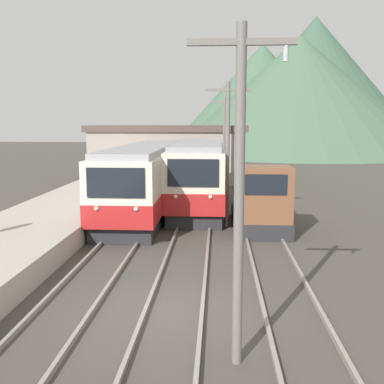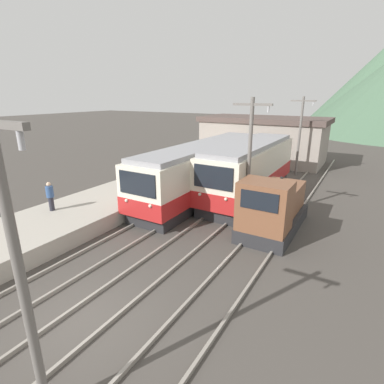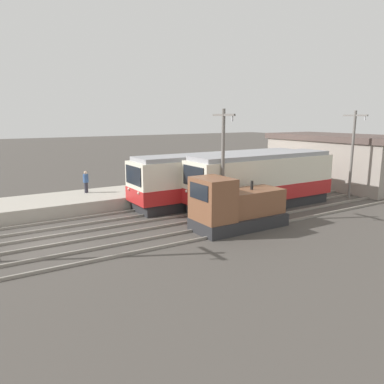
% 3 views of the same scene
% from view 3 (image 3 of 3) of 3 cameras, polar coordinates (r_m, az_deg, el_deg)
% --- Properties ---
extents(ground_plane, '(200.00, 200.00, 0.00)m').
position_cam_3_polar(ground_plane, '(20.29, -21.21, -7.05)').
color(ground_plane, '#47423D').
extents(platform_left, '(4.50, 54.00, 0.83)m').
position_cam_3_polar(platform_left, '(26.15, -23.91, -2.27)').
color(platform_left, '#ADA599').
rests_on(platform_left, ground).
extents(track_left, '(1.54, 60.00, 0.14)m').
position_cam_3_polar(track_left, '(22.73, -22.49, -5.01)').
color(track_left, gray).
rests_on(track_left, ground).
extents(track_center, '(1.54, 60.00, 0.14)m').
position_cam_3_polar(track_center, '(20.08, -21.11, -7.02)').
color(track_center, gray).
rests_on(track_center, ground).
extents(track_right, '(1.54, 60.00, 0.14)m').
position_cam_3_polar(track_right, '(17.29, -19.16, -9.84)').
color(track_right, gray).
rests_on(track_right, ground).
extents(commuter_train_left, '(2.84, 14.16, 3.61)m').
position_cam_3_polar(commuter_train_left, '(27.40, 4.75, 1.96)').
color(commuter_train_left, '#28282B').
rests_on(commuter_train_left, ground).
extents(commuter_train_center, '(2.84, 11.13, 3.74)m').
position_cam_3_polar(commuter_train_center, '(26.00, 10.53, 1.42)').
color(commuter_train_center, '#28282B').
rests_on(commuter_train_center, ground).
extents(shunting_locomotive, '(2.40, 5.43, 3.00)m').
position_cam_3_polar(shunting_locomotive, '(20.91, 6.59, -2.35)').
color(shunting_locomotive, '#28282B').
rests_on(shunting_locomotive, ground).
extents(catenary_mast_mid, '(2.00, 0.20, 6.60)m').
position_cam_3_polar(catenary_mast_mid, '(21.78, 4.74, 4.67)').
color(catenary_mast_mid, slate).
rests_on(catenary_mast_mid, ground).
extents(catenary_mast_far, '(2.00, 0.20, 6.60)m').
position_cam_3_polar(catenary_mast_far, '(30.46, 23.25, 5.70)').
color(catenary_mast_far, slate).
rests_on(catenary_mast_far, ground).
extents(person_on_platform, '(0.38, 0.38, 1.56)m').
position_cam_3_polar(person_on_platform, '(27.57, -15.87, 1.61)').
color(person_on_platform, '#282833').
rests_on(person_on_platform, platform_left).
extents(station_building, '(12.60, 6.30, 4.58)m').
position_cam_3_polar(station_building, '(36.74, 21.30, 4.61)').
color(station_building, gray).
rests_on(station_building, ground).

